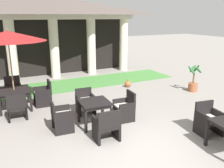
# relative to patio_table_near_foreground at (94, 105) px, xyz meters

# --- Properties ---
(ground_plane) EXTENTS (60.00, 60.00, 0.00)m
(ground_plane) POSITION_rel_patio_table_near_foreground_xyz_m (0.45, -1.96, -0.65)
(ground_plane) COLOR gray
(background_pavilion) EXTENTS (9.47, 2.44, 4.16)m
(background_pavilion) POSITION_rel_patio_table_near_foreground_xyz_m (0.45, 6.41, 2.47)
(background_pavilion) COLOR beige
(background_pavilion) RESTS_ON ground
(lawn_strip) EXTENTS (11.27, 2.19, 0.01)m
(lawn_strip) POSITION_rel_patio_table_near_foreground_xyz_m (0.45, 4.58, -0.64)
(lawn_strip) COLOR #47843D
(lawn_strip) RESTS_ON ground
(patio_table_near_foreground) EXTENTS (0.92, 0.92, 0.76)m
(patio_table_near_foreground) POSITION_rel_patio_table_near_foreground_xyz_m (0.00, 0.00, 0.00)
(patio_table_near_foreground) COLOR black
(patio_table_near_foreground) RESTS_ON ground
(patio_chair_near_foreground_south) EXTENTS (0.68, 0.60, 0.90)m
(patio_chair_near_foreground_south) POSITION_rel_patio_table_near_foreground_xyz_m (-0.08, -1.00, -0.23)
(patio_chair_near_foreground_south) COLOR black
(patio_chair_near_foreground_south) RESTS_ON ground
(patio_chair_near_foreground_west) EXTENTS (0.60, 0.63, 0.87)m
(patio_chair_near_foreground_west) POSITION_rel_patio_table_near_foreground_xyz_m (-1.00, 0.08, -0.23)
(patio_chair_near_foreground_west) COLOR black
(patio_chair_near_foreground_west) RESTS_ON ground
(patio_chair_near_foreground_north) EXTENTS (0.62, 0.58, 0.83)m
(patio_chair_near_foreground_north) POSITION_rel_patio_table_near_foreground_xyz_m (0.08, 0.99, -0.24)
(patio_chair_near_foreground_north) COLOR black
(patio_chair_near_foreground_north) RESTS_ON ground
(patio_chair_near_foreground_east) EXTENTS (0.59, 0.61, 0.91)m
(patio_chair_near_foreground_east) POSITION_rel_patio_table_near_foreground_xyz_m (1.00, -0.08, -0.24)
(patio_chair_near_foreground_east) COLOR black
(patio_chair_near_foreground_east) RESTS_ON ground
(patio_chair_mid_left_north) EXTENTS (0.68, 0.66, 0.89)m
(patio_chair_mid_left_north) POSITION_rel_patio_table_near_foreground_xyz_m (2.58, -1.95, -0.23)
(patio_chair_mid_left_north) COLOR black
(patio_chair_mid_left_north) RESTS_ON ground
(patio_table_mid_right) EXTENTS (1.07, 1.07, 0.72)m
(patio_table_mid_right) POSITION_rel_patio_table_near_foreground_xyz_m (-1.98, 2.47, -0.02)
(patio_table_mid_right) COLOR black
(patio_table_mid_right) RESTS_ON ground
(patio_umbrella_mid_right) EXTENTS (2.48, 2.48, 2.78)m
(patio_umbrella_mid_right) POSITION_rel_patio_table_near_foreground_xyz_m (-1.98, 2.47, 1.87)
(patio_umbrella_mid_right) COLOR #2D2D2D
(patio_umbrella_mid_right) RESTS_ON ground
(patio_chair_mid_right_east) EXTENTS (0.61, 0.61, 0.91)m
(patio_chair_mid_right_east) POSITION_rel_patio_table_near_foreground_xyz_m (-1.00, 2.42, -0.23)
(patio_chair_mid_right_east) COLOR black
(patio_chair_mid_right_east) RESTS_ON ground
(patio_chair_mid_right_south) EXTENTS (0.61, 0.52, 0.89)m
(patio_chair_mid_right_south) POSITION_rel_patio_table_near_foreground_xyz_m (-2.03, 1.49, -0.23)
(patio_chair_mid_right_south) COLOR black
(patio_chair_mid_right_south) RESTS_ON ground
(patio_chair_mid_right_north) EXTENTS (0.62, 0.60, 0.93)m
(patio_chair_mid_right_north) POSITION_rel_patio_table_near_foreground_xyz_m (-1.94, 3.45, -0.22)
(patio_chair_mid_right_north) COLOR black
(patio_chair_mid_right_north) RESTS_ON ground
(potted_palm_right_edge) EXTENTS (0.50, 0.50, 1.20)m
(potted_palm_right_edge) POSITION_rel_patio_table_near_foreground_xyz_m (5.15, 1.14, -0.27)
(potted_palm_right_edge) COLOR #995638
(potted_palm_right_edge) RESTS_ON ground
(terracotta_urn) EXTENTS (0.31, 0.31, 0.37)m
(terracotta_urn) POSITION_rel_patio_table_near_foreground_xyz_m (2.96, 3.01, -0.50)
(terracotta_urn) COLOR #9E5633
(terracotta_urn) RESTS_ON ground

